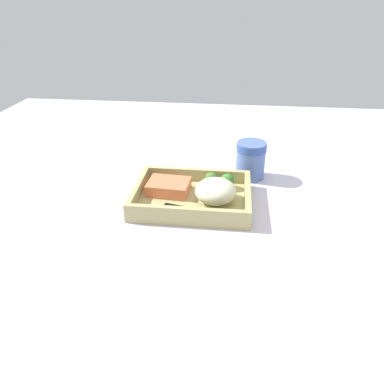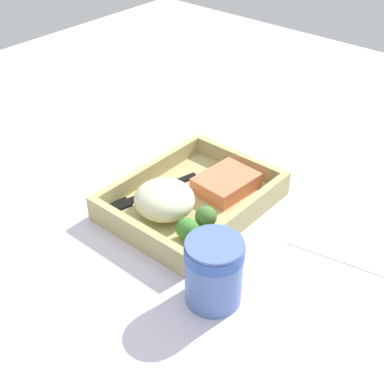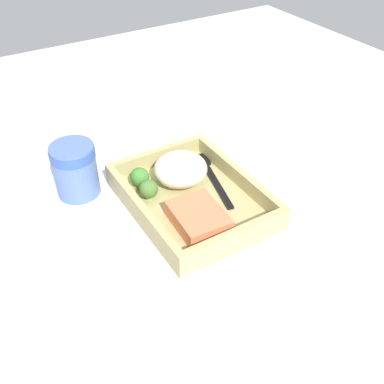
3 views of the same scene
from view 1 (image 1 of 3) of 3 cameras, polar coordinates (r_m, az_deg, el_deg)
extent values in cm
cube|color=silver|center=(82.58, 0.00, -2.25)|extent=(160.00, 160.00, 2.00)
cube|color=tan|center=(81.77, 0.00, -1.29)|extent=(25.04, 19.05, 1.20)
cube|color=tan|center=(73.14, -0.79, -3.40)|extent=(25.04, 1.20, 2.81)
cube|color=tan|center=(88.67, 0.65, 2.69)|extent=(25.04, 1.20, 2.81)
cube|color=tan|center=(82.83, -8.22, 0.39)|extent=(1.20, 16.65, 2.81)
cube|color=tan|center=(80.48, 8.46, -0.52)|extent=(1.20, 16.65, 2.81)
cube|color=#ED784E|center=(83.55, -3.57, 0.82)|extent=(9.55, 7.68, 2.57)
ellipsoid|color=beige|center=(79.13, 3.61, 0.14)|extent=(8.79, 8.98, 5.04)
cylinder|color=#82AF66|center=(86.00, 2.93, 1.16)|extent=(1.18, 1.18, 1.13)
sphere|color=#487431|center=(85.36, 2.96, 2.00)|extent=(3.11, 3.11, 3.11)
cylinder|color=#7EA35A|center=(85.70, 5.37, 0.92)|extent=(1.21, 1.21, 1.02)
sphere|color=#3F8031|center=(85.07, 5.41, 1.74)|extent=(3.18, 3.18, 3.18)
cube|color=black|center=(76.72, 0.04, -2.77)|extent=(12.31, 4.02, 0.44)
cube|color=black|center=(74.78, 5.74, -3.85)|extent=(3.83, 2.95, 0.44)
cylinder|color=#526FAF|center=(92.59, 8.92, 4.82)|extent=(7.01, 7.01, 9.09)
cylinder|color=#3356A8|center=(91.31, 9.07, 6.73)|extent=(7.22, 7.22, 1.64)
cube|color=white|center=(102.88, -3.25, 4.94)|extent=(12.73, 17.53, 0.24)
camera|label=2|loc=(1.21, 30.98, 29.18)|focal=50.00mm
camera|label=3|loc=(1.14, -26.20, 29.01)|focal=42.00mm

